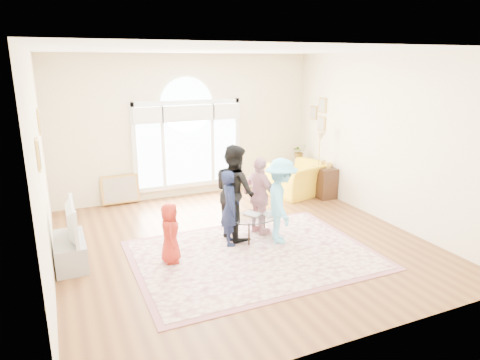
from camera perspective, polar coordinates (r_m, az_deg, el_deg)
name	(u,v)px	position (r m, az deg, el deg)	size (l,w,h in m)	color
ground	(241,242)	(7.53, 0.12, -8.24)	(6.00, 6.00, 0.00)	#59331B
room_shell	(190,129)	(9.66, -6.72, 6.74)	(6.00, 6.00, 6.00)	beige
area_rug	(254,255)	(7.04, 1.82, -9.93)	(3.60, 2.60, 0.02)	beige
rug_border	(254,255)	(7.04, 1.82, -9.96)	(3.80, 2.80, 0.01)	#9A5B63
tv_console	(70,251)	(7.18, -21.69, -8.85)	(0.45, 1.00, 0.42)	#999CA2
television	(67,221)	(6.99, -22.03, -5.10)	(0.17, 1.01, 0.58)	black
coffee_table	(257,217)	(7.55, 2.30, -4.91)	(1.17, 0.89, 0.54)	silver
armchair	(298,179)	(10.02, 7.74, 0.11)	(1.19, 1.04, 0.77)	yellow
side_cabinet	(325,183)	(9.98, 11.21, -0.34)	(0.40, 0.50, 0.70)	black
floor_lamp	(320,142)	(9.78, 10.59, 4.99)	(0.32, 0.32, 1.51)	black
plant_pedestal	(298,173)	(10.75, 7.79, 0.98)	(0.20, 0.20, 0.70)	white
potted_plant	(299,152)	(10.62, 7.90, 3.78)	(0.34, 0.29, 0.37)	#33722D
leaning_picture	(121,204)	(9.76, -15.55, -3.14)	(0.80, 0.05, 0.62)	tan
child_red	(170,233)	(6.70, -9.30, -6.99)	(0.47, 0.30, 0.95)	#A32418
child_navy	(230,208)	(7.20, -1.35, -3.71)	(0.47, 0.31, 1.29)	#121937
child_black	(235,192)	(7.43, -0.72, -1.57)	(0.81, 0.63, 1.66)	black
child_pink	(260,196)	(7.61, 2.69, -2.15)	(0.83, 0.34, 1.41)	#D2919C
child_blue	(281,201)	(7.28, 5.46, -2.80)	(0.95, 0.55, 1.47)	#64C4EB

